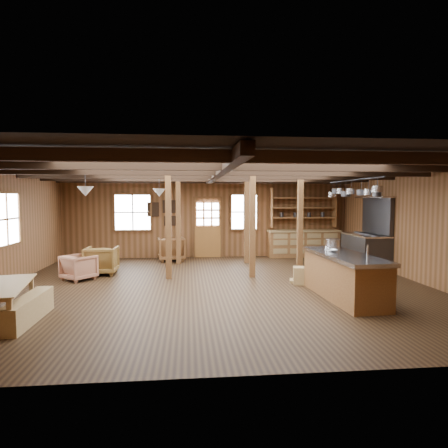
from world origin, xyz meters
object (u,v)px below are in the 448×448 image
at_px(kitchen_island, 344,276).
at_px(commercial_range, 368,246).
at_px(armchair_b, 171,249).
at_px(armchair_c, 79,267).
at_px(armchair_a, 102,260).

xyz_separation_m(kitchen_island, commercial_range, (2.10, 3.19, 0.20)).
height_order(commercial_range, armchair_b, commercial_range).
distance_m(armchair_b, armchair_c, 3.54).
bearing_deg(kitchen_island, armchair_a, 148.15).
height_order(commercial_range, armchair_c, commercial_range).
distance_m(kitchen_island, armchair_b, 6.37).
bearing_deg(armchair_a, armchair_b, -131.41).
xyz_separation_m(kitchen_island, armchair_b, (-3.80, 5.10, -0.08)).
bearing_deg(commercial_range, armchair_a, -178.83).
distance_m(kitchen_island, armchair_a, 6.38).
relative_size(commercial_range, armchair_c, 2.99).
height_order(armchair_a, armchair_c, armchair_a).
distance_m(commercial_range, armchair_c, 8.18).
distance_m(armchair_a, armchair_c, 0.80).
xyz_separation_m(commercial_range, armchair_a, (-7.72, -0.16, -0.29)).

